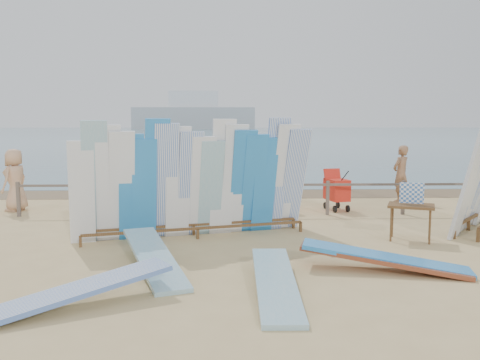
{
  "coord_description": "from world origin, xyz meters",
  "views": [
    {
      "loc": [
        -0.7,
        -10.06,
        2.41
      ],
      "look_at": [
        -0.31,
        2.5,
        0.99
      ],
      "focal_mm": 38.0,
      "sensor_mm": 36.0,
      "label": 1
    }
  ],
  "objects_px": {
    "beach_chair_left": "(252,200)",
    "beachgoer_4": "(236,177)",
    "flat_board_c": "(383,271)",
    "flat_board_a": "(154,270)",
    "flat_board_e": "(71,308)",
    "beachgoer_3": "(223,172)",
    "beachgoer_7": "(401,174)",
    "beachgoer_1": "(179,175)",
    "main_surfboard_rack": "(196,184)",
    "flat_board_b": "(276,292)",
    "beachgoer_0": "(15,180)",
    "stroller": "(337,194)",
    "flat_board_d": "(385,270)",
    "vendor_table": "(411,221)",
    "beachgoer_5": "(240,171)",
    "beachgoer_6": "(273,181)",
    "beach_chair_right": "(282,201)",
    "beachgoer_11": "(122,166)"
  },
  "relations": [
    {
      "from": "flat_board_d",
      "to": "beachgoer_0",
      "type": "bearing_deg",
      "value": 68.13
    },
    {
      "from": "flat_board_e",
      "to": "beachgoer_1",
      "type": "height_order",
      "value": "beachgoer_1"
    },
    {
      "from": "vendor_table",
      "to": "beachgoer_6",
      "type": "height_order",
      "value": "beachgoer_6"
    },
    {
      "from": "beach_chair_left",
      "to": "beachgoer_1",
      "type": "xyz_separation_m",
      "value": [
        -2.17,
        1.48,
        0.56
      ]
    },
    {
      "from": "vendor_table",
      "to": "beachgoer_7",
      "type": "xyz_separation_m",
      "value": [
        1.56,
        5.09,
        0.47
      ]
    },
    {
      "from": "beach_chair_left",
      "to": "flat_board_e",
      "type": "bearing_deg",
      "value": -84.59
    },
    {
      "from": "beachgoer_7",
      "to": "beachgoer_1",
      "type": "height_order",
      "value": "beachgoer_7"
    },
    {
      "from": "flat_board_e",
      "to": "beachgoer_3",
      "type": "bearing_deg",
      "value": 136.48
    },
    {
      "from": "flat_board_d",
      "to": "beachgoer_5",
      "type": "height_order",
      "value": "beachgoer_5"
    },
    {
      "from": "main_surfboard_rack",
      "to": "beachgoer_3",
      "type": "xyz_separation_m",
      "value": [
        0.56,
        5.95,
        -0.32
      ]
    },
    {
      "from": "flat_board_a",
      "to": "beachgoer_4",
      "type": "bearing_deg",
      "value": 55.61
    },
    {
      "from": "stroller",
      "to": "beachgoer_1",
      "type": "bearing_deg",
      "value": 146.98
    },
    {
      "from": "beach_chair_right",
      "to": "beachgoer_0",
      "type": "bearing_deg",
      "value": 144.06
    },
    {
      "from": "stroller",
      "to": "flat_board_d",
      "type": "bearing_deg",
      "value": -106.75
    },
    {
      "from": "beach_chair_left",
      "to": "flat_board_b",
      "type": "bearing_deg",
      "value": -64.68
    },
    {
      "from": "stroller",
      "to": "beachgoer_4",
      "type": "relative_size",
      "value": 0.61
    },
    {
      "from": "flat_board_d",
      "to": "beach_chair_right",
      "type": "xyz_separation_m",
      "value": [
        -1.01,
        6.01,
        0.23
      ]
    },
    {
      "from": "flat_board_b",
      "to": "flat_board_c",
      "type": "distance_m",
      "value": 2.11
    },
    {
      "from": "flat_board_d",
      "to": "stroller",
      "type": "bearing_deg",
      "value": 8.96
    },
    {
      "from": "flat_board_b",
      "to": "beachgoer_3",
      "type": "bearing_deg",
      "value": 95.53
    },
    {
      "from": "beachgoer_0",
      "to": "flat_board_a",
      "type": "bearing_deg",
      "value": 56.03
    },
    {
      "from": "beachgoer_5",
      "to": "beachgoer_4",
      "type": "xyz_separation_m",
      "value": [
        -0.2,
        -2.5,
        0.08
      ]
    },
    {
      "from": "beachgoer_3",
      "to": "vendor_table",
      "type": "bearing_deg",
      "value": 155.63
    },
    {
      "from": "main_surfboard_rack",
      "to": "beachgoer_3",
      "type": "distance_m",
      "value": 5.99
    },
    {
      "from": "beach_chair_right",
      "to": "beachgoer_11",
      "type": "distance_m",
      "value": 6.31
    },
    {
      "from": "flat_board_c",
      "to": "flat_board_d",
      "type": "relative_size",
      "value": 1.0
    },
    {
      "from": "beachgoer_1",
      "to": "flat_board_e",
      "type": "bearing_deg",
      "value": -105.53
    },
    {
      "from": "beach_chair_right",
      "to": "beach_chair_left",
      "type": "bearing_deg",
      "value": 146.87
    },
    {
      "from": "flat_board_c",
      "to": "beachgoer_0",
      "type": "xyz_separation_m",
      "value": [
        -8.32,
        5.97,
        0.85
      ]
    },
    {
      "from": "flat_board_e",
      "to": "beachgoer_5",
      "type": "height_order",
      "value": "beachgoer_5"
    },
    {
      "from": "beachgoer_5",
      "to": "beachgoer_7",
      "type": "xyz_separation_m",
      "value": [
        4.87,
        -1.16,
        0.01
      ]
    },
    {
      "from": "main_surfboard_rack",
      "to": "beachgoer_6",
      "type": "relative_size",
      "value": 3.16
    },
    {
      "from": "flat_board_e",
      "to": "beach_chair_right",
      "type": "xyz_separation_m",
      "value": [
        3.63,
        7.56,
        0.23
      ]
    },
    {
      "from": "flat_board_e",
      "to": "beachgoer_11",
      "type": "height_order",
      "value": "beachgoer_11"
    },
    {
      "from": "vendor_table",
      "to": "beach_chair_right",
      "type": "xyz_separation_m",
      "value": [
        -2.19,
        3.9,
        -0.17
      ]
    },
    {
      "from": "flat_board_c",
      "to": "beachgoer_5",
      "type": "height_order",
      "value": "beachgoer_5"
    },
    {
      "from": "flat_board_b",
      "to": "flat_board_c",
      "type": "relative_size",
      "value": 1.0
    },
    {
      "from": "flat_board_c",
      "to": "flat_board_a",
      "type": "distance_m",
      "value": 3.76
    },
    {
      "from": "beachgoer_1",
      "to": "beachgoer_3",
      "type": "bearing_deg",
      "value": 26.74
    },
    {
      "from": "beachgoer_6",
      "to": "beachgoer_5",
      "type": "bearing_deg",
      "value": -158.95
    },
    {
      "from": "beachgoer_5",
      "to": "beachgoer_11",
      "type": "distance_m",
      "value": 4.22
    },
    {
      "from": "beach_chair_left",
      "to": "beachgoer_4",
      "type": "distance_m",
      "value": 0.81
    },
    {
      "from": "vendor_table",
      "to": "flat_board_d",
      "type": "relative_size",
      "value": 0.44
    },
    {
      "from": "flat_board_e",
      "to": "beach_chair_right",
      "type": "relative_size",
      "value": 3.4
    },
    {
      "from": "beach_chair_left",
      "to": "beach_chair_right",
      "type": "height_order",
      "value": "beach_chair_left"
    },
    {
      "from": "beachgoer_5",
      "to": "beachgoer_6",
      "type": "distance_m",
      "value": 2.47
    },
    {
      "from": "flat_board_c",
      "to": "beachgoer_7",
      "type": "xyz_separation_m",
      "value": [
        2.78,
        7.23,
        0.86
      ]
    },
    {
      "from": "beachgoer_6",
      "to": "beach_chair_left",
      "type": "bearing_deg",
      "value": -80.48
    },
    {
      "from": "flat_board_b",
      "to": "beachgoer_0",
      "type": "relative_size",
      "value": 1.58
    },
    {
      "from": "flat_board_b",
      "to": "beachgoer_1",
      "type": "distance_m",
      "value": 8.76
    }
  ]
}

